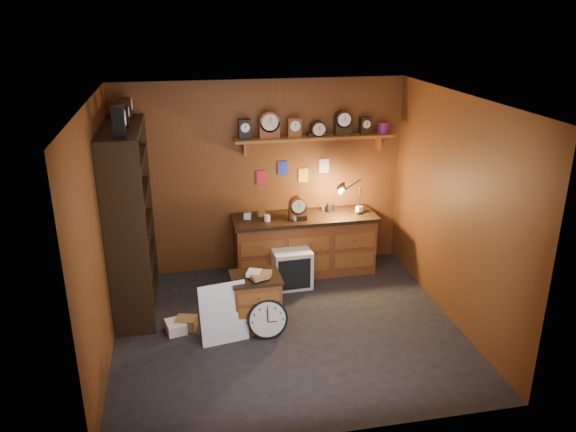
# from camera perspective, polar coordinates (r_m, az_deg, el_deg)

# --- Properties ---
(floor) EXTENTS (4.00, 4.00, 0.00)m
(floor) POSITION_cam_1_polar(r_m,az_deg,el_deg) (6.81, -0.05, -11.35)
(floor) COLOR black
(floor) RESTS_ON ground
(room_shell) EXTENTS (4.02, 3.62, 2.71)m
(room_shell) POSITION_cam_1_polar(r_m,az_deg,el_deg) (6.19, 0.16, 2.90)
(room_shell) COLOR brown
(room_shell) RESTS_ON ground
(shelving_unit) EXTENTS (0.47, 1.60, 2.58)m
(shelving_unit) POSITION_cam_1_polar(r_m,az_deg,el_deg) (7.08, -16.03, 0.39)
(shelving_unit) COLOR black
(shelving_unit) RESTS_ON ground
(workbench) EXTENTS (2.02, 0.66, 1.36)m
(workbench) POSITION_cam_1_polar(r_m,az_deg,el_deg) (7.97, 1.67, -2.54)
(workbench) COLOR brown
(workbench) RESTS_ON ground
(low_cabinet) EXTENTS (0.59, 0.50, 0.75)m
(low_cabinet) POSITION_cam_1_polar(r_m,az_deg,el_deg) (6.69, -3.25, -8.41)
(low_cabinet) COLOR brown
(low_cabinet) RESTS_ON ground
(big_round_clock) EXTENTS (0.47, 0.16, 0.47)m
(big_round_clock) POSITION_cam_1_polar(r_m,az_deg,el_deg) (6.55, -2.12, -10.40)
(big_round_clock) COLOR black
(big_round_clock) RESTS_ON ground
(white_panel) EXTENTS (0.56, 0.24, 0.71)m
(white_panel) POSITION_cam_1_polar(r_m,az_deg,el_deg) (6.63, -6.42, -12.43)
(white_panel) COLOR silver
(white_panel) RESTS_ON ground
(mini_fridge) EXTENTS (0.54, 0.55, 0.53)m
(mini_fridge) POSITION_cam_1_polar(r_m,az_deg,el_deg) (7.68, 0.26, -5.13)
(mini_fridge) COLOR silver
(mini_fridge) RESTS_ON ground
(floor_box_a) EXTENTS (0.27, 0.25, 0.14)m
(floor_box_a) POSITION_cam_1_polar(r_m,az_deg,el_deg) (6.88, -10.28, -10.67)
(floor_box_a) COLOR #9A7343
(floor_box_a) RESTS_ON ground
(floor_box_b) EXTENTS (0.27, 0.30, 0.13)m
(floor_box_b) POSITION_cam_1_polar(r_m,az_deg,el_deg) (6.84, -11.34, -10.97)
(floor_box_b) COLOR white
(floor_box_b) RESTS_ON ground
(floor_box_c) EXTENTS (0.33, 0.32, 0.20)m
(floor_box_c) POSITION_cam_1_polar(r_m,az_deg,el_deg) (6.91, -2.61, -9.90)
(floor_box_c) COLOR #9A7343
(floor_box_c) RESTS_ON ground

